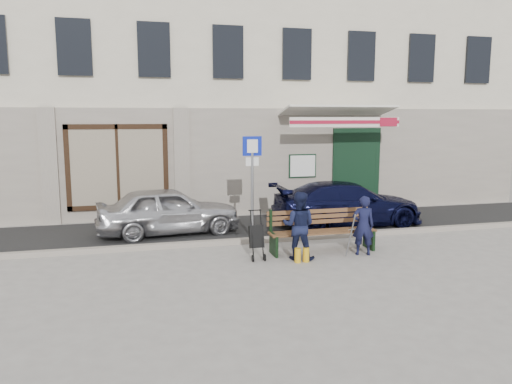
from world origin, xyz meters
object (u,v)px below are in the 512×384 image
object	(u,v)px
woman	(299,226)
stroller	(256,238)
car_navy	(347,203)
parking_sign	(252,172)
car_silver	(169,210)
man	(363,225)
bench	(320,231)

from	to	relation	value
woman	stroller	bearing A→B (deg)	12.95
car_navy	parking_sign	size ratio (longest dim) A/B	1.66
car_silver	man	size ratio (longest dim) A/B	2.77
stroller	man	bearing A→B (deg)	-4.93
car_silver	parking_sign	size ratio (longest dim) A/B	1.43
car_navy	bench	xyz separation A→B (m)	(-1.73, -2.39, -0.14)
man	car_navy	bearing A→B (deg)	-92.51
car_navy	bench	bearing A→B (deg)	145.25
car_silver	parking_sign	bearing A→B (deg)	-124.55
car_silver	parking_sign	distance (m)	2.42
woman	parking_sign	bearing A→B (deg)	-46.73
woman	stroller	distance (m)	0.92
parking_sign	stroller	bearing A→B (deg)	-101.23
bench	man	world-z (taller)	man
car_silver	bench	bearing A→B (deg)	-135.09
parking_sign	man	xyz separation A→B (m)	(1.98, -1.93, -1.01)
man	woman	bearing A→B (deg)	14.31
car_silver	man	xyz separation A→B (m)	(3.90, -2.97, 0.04)
parking_sign	man	bearing A→B (deg)	-44.64
car_navy	stroller	xyz separation A→B (m)	(-3.23, -2.59, -0.15)
bench	stroller	size ratio (longest dim) A/B	2.35
car_silver	woman	distance (m)	3.83
bench	car_silver	bearing A→B (deg)	140.95
car_navy	woman	world-z (taller)	woman
stroller	parking_sign	bearing A→B (deg)	80.55
car_navy	man	bearing A→B (deg)	162.98
parking_sign	woman	size ratio (longest dim) A/B	1.75
car_navy	stroller	world-z (taller)	car_navy
woman	car_silver	bearing A→B (deg)	-22.50
stroller	car_navy	bearing A→B (deg)	40.15
stroller	car_silver	bearing A→B (deg)	121.90
car_navy	parking_sign	bearing A→B (deg)	108.55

